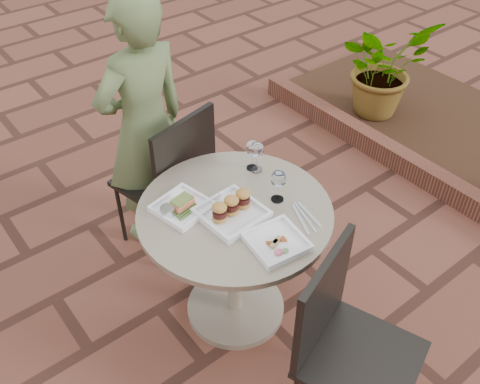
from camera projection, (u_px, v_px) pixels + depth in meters
ground at (267, 319)px, 2.85m from camera, size 60.00×60.00×0.00m
cafe_table at (235, 247)px, 2.59m from camera, size 0.90×0.90×0.73m
chair_far at (173, 173)px, 2.93m from camera, size 0.53×0.53×0.93m
chair_near at (343, 335)px, 2.13m from camera, size 0.56×0.56×0.93m
diner at (145, 127)px, 2.90m from camera, size 0.58×0.41×1.51m
plate_salmon at (183, 206)px, 2.42m from camera, size 0.27×0.27×0.06m
plate_sliders at (232, 209)px, 2.38m from camera, size 0.28×0.28×0.17m
plate_tuna at (277, 241)px, 2.26m from camera, size 0.26×0.26×0.03m
wine_glass_right at (278, 180)px, 2.41m from camera, size 0.07×0.07×0.17m
wine_glass_mid at (257, 151)px, 2.58m from camera, size 0.07×0.07×0.16m
wine_glass_far at (253, 149)px, 2.59m from camera, size 0.07×0.07×0.16m
steel_ramekin at (168, 212)px, 2.38m from camera, size 0.08×0.08×0.05m
cutlery_set at (305, 217)px, 2.39m from camera, size 0.15×0.23×0.00m
planter_curb at (414, 168)px, 3.74m from camera, size 0.12×3.00×0.15m
mulch_bed at (470, 138)px, 4.10m from camera, size 1.30×3.00×0.06m
potted_plant_a at (383, 67)px, 4.10m from camera, size 0.74×0.66×0.76m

